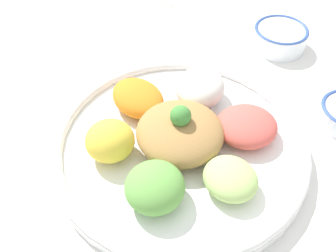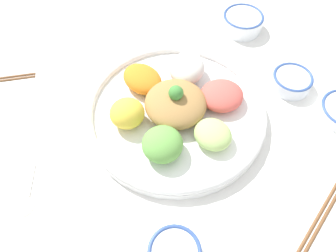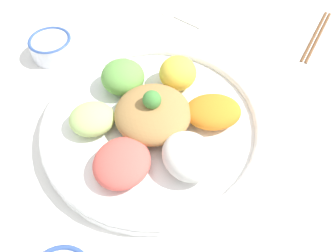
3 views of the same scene
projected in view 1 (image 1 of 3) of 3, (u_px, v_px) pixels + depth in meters
name	position (u px, v px, depth m)	size (l,w,h in m)	color
ground_plane	(180.00, 144.00, 0.67)	(2.40, 2.40, 0.00)	white
salad_platter	(180.00, 140.00, 0.64)	(0.42, 0.42, 0.10)	white
sauce_bowl_dark	(280.00, 37.00, 0.84)	(0.11, 0.11, 0.05)	white
serving_spoon_main	(173.00, 6.00, 0.97)	(0.08, 0.13, 0.01)	beige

